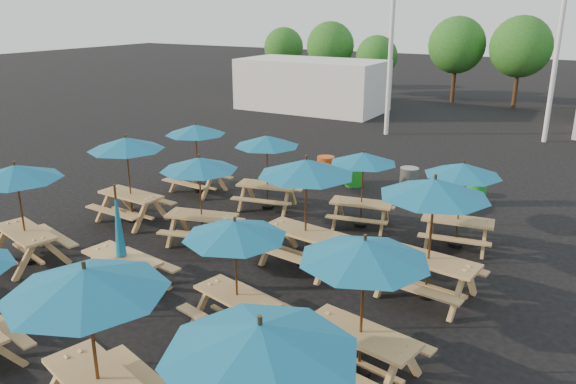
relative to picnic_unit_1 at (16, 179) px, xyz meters
The scene contains 25 objects.
ground 5.60m from the picnic_unit_1, 35.75° to the left, with size 120.00×120.00×0.00m, color black.
picnic_unit_1 is the anchor object (origin of this frame).
picnic_unit_2 3.13m from the picnic_unit_1, 87.31° to the left, with size 2.13×2.13×2.36m.
picnic_unit_3 6.05m from the picnic_unit_1, 89.12° to the left, with size 1.99×1.99×2.18m.
picnic_unit_5 3.08m from the picnic_unit_1, ahead, with size 2.00×1.80×2.30m.
picnic_unit_6 4.00m from the picnic_unit_1, 46.89° to the left, with size 2.28×2.28×2.20m.
picnic_unit_7 6.49m from the picnic_unit_1, 64.38° to the left, with size 2.20×2.20×2.18m.
picnic_unit_8 6.35m from the picnic_unit_1, 27.71° to the right, with size 2.63×2.63×2.49m.
picnic_unit_9 5.79m from the picnic_unit_1, ahead, with size 2.20×2.20×2.14m.
picnic_unit_10 6.34m from the picnic_unit_1, 28.85° to the left, with size 2.39×2.39×2.50m.
picnic_unit_11 8.21m from the picnic_unit_1, 45.84° to the left, with size 2.05×2.05×2.05m.
picnic_unit_12 8.79m from the picnic_unit_1, 19.86° to the right, with size 2.54×2.54×2.53m.
picnic_unit_13 8.21m from the picnic_unit_1, ahead, with size 2.35×2.35×2.36m.
picnic_unit_14 8.89m from the picnic_unit_1, 19.72° to the left, with size 2.38×2.38×2.51m.
picnic_unit_15 10.10m from the picnic_unit_1, 35.16° to the left, with size 2.06×2.06×2.13m.
waste_bin_0 9.54m from the picnic_unit_1, 70.20° to the left, with size 0.57×0.57×0.91m, color #CA440B.
waste_bin_1 10.10m from the picnic_unit_1, 65.77° to the left, with size 0.57×0.57×0.91m, color #1B951E.
waste_bin_2 10.87m from the picnic_unit_1, 56.07° to the left, with size 0.57×0.57×0.91m, color gray.
waste_bin_3 12.31m from the picnic_unit_1, 49.26° to the left, with size 0.57×0.57×0.91m, color #1B951E.
event_tent_0 21.39m from the picnic_unit_1, 100.12° to the left, with size 8.00×4.00×2.80m, color silver.
tree_0 29.97m from the picnic_unit_1, 109.16° to the left, with size 2.80×2.80×4.24m.
tree_1 27.53m from the picnic_unit_1, 101.54° to the left, with size 3.11×3.11×4.72m.
tree_2 26.80m from the picnic_unit_1, 94.60° to the left, with size 2.59×2.59×3.93m.
tree_3 27.91m from the picnic_unit_1, 84.88° to the left, with size 3.36×3.36×5.09m.
tree_4 28.03m from the picnic_unit_1, 77.33° to the left, with size 3.41×3.41×5.17m.
Camera 1 is at (6.78, -10.24, 5.59)m, focal length 35.00 mm.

